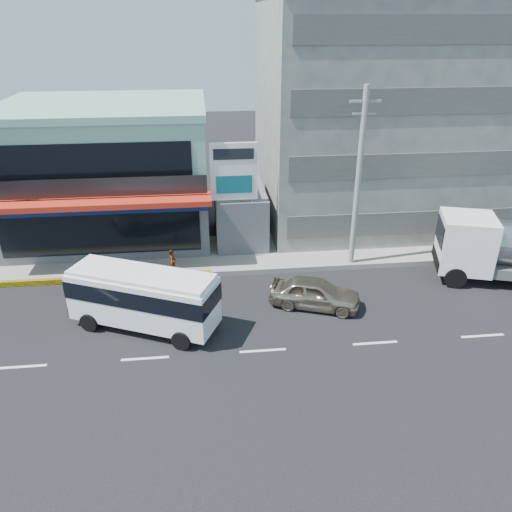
{
  "coord_description": "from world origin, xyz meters",
  "views": [
    {
      "loc": [
        -2.22,
        -17.44,
        13.03
      ],
      "look_at": [
        0.25,
        4.85,
        2.2
      ],
      "focal_mm": 35.0,
      "sensor_mm": 36.0,
      "label": 1
    }
  ],
  "objects_px": {
    "utility_pole_near": "(358,180)",
    "minibus": "(143,295)",
    "shop_building": "(110,174)",
    "billboard": "(234,178)",
    "concrete_building": "(386,117)",
    "sedan": "(315,293)",
    "motorcycle_rider": "(174,273)",
    "satellite_dish": "(241,191)"
  },
  "relations": [
    {
      "from": "satellite_dish",
      "to": "sedan",
      "type": "height_order",
      "value": "satellite_dish"
    },
    {
      "from": "minibus",
      "to": "sedan",
      "type": "xyz_separation_m",
      "value": [
        8.14,
        0.94,
        -0.93
      ]
    },
    {
      "from": "shop_building",
      "to": "minibus",
      "type": "height_order",
      "value": "shop_building"
    },
    {
      "from": "shop_building",
      "to": "billboard",
      "type": "relative_size",
      "value": 1.8
    },
    {
      "from": "billboard",
      "to": "utility_pole_near",
      "type": "relative_size",
      "value": 0.69
    },
    {
      "from": "concrete_building",
      "to": "utility_pole_near",
      "type": "height_order",
      "value": "concrete_building"
    },
    {
      "from": "shop_building",
      "to": "sedan",
      "type": "distance_m",
      "value": 15.61
    },
    {
      "from": "minibus",
      "to": "concrete_building",
      "type": "bearing_deg",
      "value": 39.72
    },
    {
      "from": "concrete_building",
      "to": "motorcycle_rider",
      "type": "relative_size",
      "value": 7.85
    },
    {
      "from": "shop_building",
      "to": "billboard",
      "type": "xyz_separation_m",
      "value": [
        7.5,
        -4.75,
        0.93
      ]
    },
    {
      "from": "billboard",
      "to": "minibus",
      "type": "bearing_deg",
      "value": -124.4
    },
    {
      "from": "utility_pole_near",
      "to": "satellite_dish",
      "type": "bearing_deg",
      "value": 149.04
    },
    {
      "from": "shop_building",
      "to": "motorcycle_rider",
      "type": "relative_size",
      "value": 6.09
    },
    {
      "from": "satellite_dish",
      "to": "billboard",
      "type": "distance_m",
      "value": 2.31
    },
    {
      "from": "motorcycle_rider",
      "to": "shop_building",
      "type": "bearing_deg",
      "value": 117.95
    },
    {
      "from": "concrete_building",
      "to": "minibus",
      "type": "xyz_separation_m",
      "value": [
        -15.14,
        -12.58,
        -5.31
      ]
    },
    {
      "from": "satellite_dish",
      "to": "motorcycle_rider",
      "type": "xyz_separation_m",
      "value": [
        -4.0,
        -4.59,
        -2.9
      ]
    },
    {
      "from": "sedan",
      "to": "satellite_dish",
      "type": "bearing_deg",
      "value": 41.61
    },
    {
      "from": "satellite_dish",
      "to": "utility_pole_near",
      "type": "distance_m",
      "value": 7.17
    },
    {
      "from": "concrete_building",
      "to": "billboard",
      "type": "height_order",
      "value": "concrete_building"
    },
    {
      "from": "utility_pole_near",
      "to": "minibus",
      "type": "height_order",
      "value": "utility_pole_near"
    },
    {
      "from": "shop_building",
      "to": "minibus",
      "type": "relative_size",
      "value": 1.76
    },
    {
      "from": "concrete_building",
      "to": "satellite_dish",
      "type": "height_order",
      "value": "concrete_building"
    },
    {
      "from": "billboard",
      "to": "minibus",
      "type": "relative_size",
      "value": 0.98
    },
    {
      "from": "shop_building",
      "to": "satellite_dish",
      "type": "relative_size",
      "value": 8.27
    },
    {
      "from": "shop_building",
      "to": "utility_pole_near",
      "type": "relative_size",
      "value": 1.24
    },
    {
      "from": "satellite_dish",
      "to": "sedan",
      "type": "bearing_deg",
      "value": -68.56
    },
    {
      "from": "shop_building",
      "to": "sedan",
      "type": "relative_size",
      "value": 2.8
    },
    {
      "from": "shop_building",
      "to": "concrete_building",
      "type": "distance_m",
      "value": 18.28
    },
    {
      "from": "shop_building",
      "to": "satellite_dish",
      "type": "distance_m",
      "value": 8.54
    },
    {
      "from": "billboard",
      "to": "concrete_building",
      "type": "bearing_deg",
      "value": 28.92
    },
    {
      "from": "minibus",
      "to": "shop_building",
      "type": "bearing_deg",
      "value": 103.94
    },
    {
      "from": "utility_pole_near",
      "to": "motorcycle_rider",
      "type": "height_order",
      "value": "utility_pole_near"
    },
    {
      "from": "shop_building",
      "to": "utility_pole_near",
      "type": "height_order",
      "value": "utility_pole_near"
    },
    {
      "from": "motorcycle_rider",
      "to": "minibus",
      "type": "bearing_deg",
      "value": -105.97
    },
    {
      "from": "utility_pole_near",
      "to": "minibus",
      "type": "relative_size",
      "value": 1.42
    },
    {
      "from": "minibus",
      "to": "motorcycle_rider",
      "type": "relative_size",
      "value": 3.46
    },
    {
      "from": "satellite_dish",
      "to": "minibus",
      "type": "bearing_deg",
      "value": -120.93
    },
    {
      "from": "utility_pole_near",
      "to": "sedan",
      "type": "height_order",
      "value": "utility_pole_near"
    },
    {
      "from": "concrete_building",
      "to": "sedan",
      "type": "xyz_separation_m",
      "value": [
        -7.0,
        -11.64,
        -6.24
      ]
    },
    {
      "from": "utility_pole_near",
      "to": "motorcycle_rider",
      "type": "relative_size",
      "value": 4.91
    },
    {
      "from": "shop_building",
      "to": "motorcycle_rider",
      "type": "bearing_deg",
      "value": -62.05
    }
  ]
}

